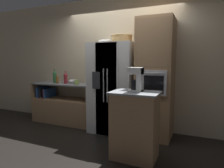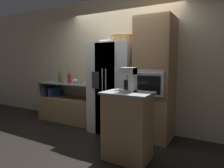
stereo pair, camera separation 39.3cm
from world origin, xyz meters
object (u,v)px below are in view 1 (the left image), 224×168
object	(u,v)px
refrigerator	(113,88)
bottle_wide	(66,78)
coffee_maker	(137,78)
fruit_bowl	(106,41)
bottle_short	(57,79)
wall_oven	(155,79)
mug	(77,82)
mixing_bowl	(72,81)
bottle_tall	(55,77)
wicker_basket	(122,38)

from	to	relation	value
refrigerator	bottle_wide	world-z (taller)	refrigerator
coffee_maker	fruit_bowl	bearing A→B (deg)	136.41
bottle_short	fruit_bowl	bearing A→B (deg)	-0.93
wall_oven	bottle_wide	size ratio (longest dim) A/B	7.79
mug	mixing_bowl	distance (m)	0.32
bottle_short	coffee_maker	size ratio (longest dim) A/B	0.58
bottle_tall	refrigerator	bearing A→B (deg)	-3.58
wall_oven	bottle_tall	xyz separation A→B (m)	(-2.40, 0.07, -0.04)
bottle_tall	mug	bearing A→B (deg)	-9.94
wicker_basket	mug	distance (m)	1.38
refrigerator	fruit_bowl	size ratio (longest dim) A/B	5.84
mug	bottle_wide	bearing A→B (deg)	169.40
fruit_bowl	mixing_bowl	bearing A→B (deg)	169.33
fruit_bowl	bottle_short	world-z (taller)	fruit_bowl
fruit_bowl	bottle_tall	world-z (taller)	fruit_bowl
coffee_maker	bottle_wide	bearing A→B (deg)	154.72
bottle_short	coffee_maker	distance (m)	2.37
bottle_short	wicker_basket	bearing A→B (deg)	-1.54
wall_oven	bottle_short	world-z (taller)	wall_oven
refrigerator	bottle_tall	bearing A→B (deg)	176.42
wicker_basket	coffee_maker	bearing A→B (deg)	-56.34
refrigerator	bottle_wide	xyz separation A→B (m)	(-1.21, 0.04, 0.16)
mixing_bowl	bottle_wide	bearing A→B (deg)	-123.63
wicker_basket	mixing_bowl	distance (m)	1.60
fruit_bowl	mixing_bowl	xyz separation A→B (m)	(-0.95, 0.18, -0.85)
mixing_bowl	bottle_tall	bearing A→B (deg)	-170.42
wicker_basket	bottle_short	bearing A→B (deg)	178.46
bottle_short	bottle_wide	bearing A→B (deg)	6.59
mug	refrigerator	bearing A→B (deg)	1.58
wicker_basket	mixing_bowl	xyz separation A→B (m)	(-1.31, 0.20, -0.89)
bottle_tall	mug	xyz separation A→B (m)	(0.70, -0.12, -0.09)
wall_oven	coffee_maker	size ratio (longest dim) A/B	6.32
wicker_basket	fruit_bowl	world-z (taller)	wicker_basket
refrigerator	wicker_basket	distance (m)	0.99
bottle_tall	wall_oven	bearing A→B (deg)	-1.65
refrigerator	mixing_bowl	bearing A→B (deg)	171.18
fruit_bowl	mug	world-z (taller)	fruit_bowl
mug	bottle_tall	bearing A→B (deg)	170.06
mug	mixing_bowl	size ratio (longest dim) A/B	0.63
fruit_bowl	refrigerator	bearing A→B (deg)	1.99
refrigerator	wicker_basket	xyz separation A→B (m)	(0.19, -0.03, 0.97)
fruit_bowl	mug	xyz separation A→B (m)	(-0.70, -0.02, -0.85)
bottle_tall	bottle_wide	world-z (taller)	bottle_tall
bottle_wide	mug	bearing A→B (deg)	-10.60
fruit_bowl	coffee_maker	distance (m)	1.43
bottle_tall	bottle_wide	bearing A→B (deg)	-9.31
bottle_wide	mug	size ratio (longest dim) A/B	2.23
bottle_short	refrigerator	bearing A→B (deg)	-0.58
wicker_basket	coffee_maker	xyz separation A→B (m)	(0.57, -0.86, -0.68)
refrigerator	coffee_maker	size ratio (longest dim) A/B	5.15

